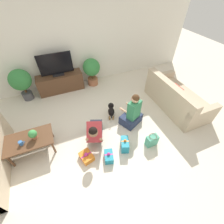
% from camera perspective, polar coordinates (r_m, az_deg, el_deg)
% --- Properties ---
extents(ground_plane, '(16.00, 16.00, 0.00)m').
position_cam_1_polar(ground_plane, '(3.70, -4.26, -9.89)').
color(ground_plane, beige).
extents(wall_back, '(8.40, 0.06, 2.60)m').
position_cam_1_polar(wall_back, '(5.04, -16.04, 23.33)').
color(wall_back, white).
rests_on(wall_back, ground_plane).
extents(sofa_right, '(0.94, 1.89, 0.83)m').
position_cam_1_polar(sofa_right, '(4.65, 23.06, 4.85)').
color(sofa_right, '#C6B293').
rests_on(sofa_right, ground_plane).
extents(coffee_table, '(0.96, 0.58, 0.41)m').
position_cam_1_polar(coffee_table, '(3.64, -28.96, -9.53)').
color(coffee_table, brown).
rests_on(coffee_table, ground_plane).
extents(tv_console, '(1.40, 0.43, 0.57)m').
position_cam_1_polar(tv_console, '(5.19, -18.92, 10.51)').
color(tv_console, brown).
rests_on(tv_console, ground_plane).
extents(tv, '(0.97, 0.20, 0.68)m').
position_cam_1_polar(tv, '(4.91, -20.54, 16.15)').
color(tv, black).
rests_on(tv, tv_console).
extents(potted_plant_back_right, '(0.56, 0.56, 0.92)m').
position_cam_1_polar(potted_plant_back_right, '(5.13, -7.77, 15.81)').
color(potted_plant_back_right, '#A36042').
rests_on(potted_plant_back_right, ground_plane).
extents(potted_plant_back_left, '(0.60, 0.60, 0.98)m').
position_cam_1_polar(potted_plant_back_left, '(5.08, -31.39, 9.93)').
color(potted_plant_back_left, '#4C4C51').
rests_on(potted_plant_back_left, ground_plane).
extents(person_kneeling, '(0.56, 0.79, 0.75)m').
position_cam_1_polar(person_kneeling, '(3.42, -6.46, -7.29)').
color(person_kneeling, '#23232D').
rests_on(person_kneeling, ground_plane).
extents(person_sitting, '(0.64, 0.61, 0.94)m').
position_cam_1_polar(person_sitting, '(3.79, 7.74, -0.50)').
color(person_sitting, '#283351').
rests_on(person_sitting, ground_plane).
extents(dog, '(0.27, 0.48, 0.33)m').
position_cam_1_polar(dog, '(4.03, -0.32, 0.76)').
color(dog, black).
rests_on(dog, ground_plane).
extents(gift_box_a, '(0.31, 0.35, 0.19)m').
position_cam_1_polar(gift_box_a, '(3.39, -9.67, -16.35)').
color(gift_box_a, orange).
rests_on(gift_box_a, ground_plane).
extents(gift_box_b, '(0.26, 0.35, 0.31)m').
position_cam_1_polar(gift_box_b, '(3.44, 4.86, -12.19)').
color(gift_box_b, teal).
rests_on(gift_box_b, ground_plane).
extents(gift_box_c, '(0.25, 0.32, 0.22)m').
position_cam_1_polar(gift_box_c, '(3.33, -1.23, -16.56)').
color(gift_box_c, teal).
rests_on(gift_box_c, ground_plane).
extents(gift_bag_a, '(0.27, 0.18, 0.31)m').
position_cam_1_polar(gift_bag_a, '(3.59, 14.91, -10.45)').
color(gift_bag_a, '#4CA384').
rests_on(gift_bag_a, ground_plane).
extents(mug, '(0.12, 0.08, 0.09)m').
position_cam_1_polar(mug, '(3.56, -31.36, -10.07)').
color(mug, '#386BAD').
rests_on(mug, coffee_table).
extents(tabletop_plant, '(0.17, 0.17, 0.22)m').
position_cam_1_polar(tabletop_plant, '(3.48, -27.93, -7.53)').
color(tabletop_plant, '#A36042').
rests_on(tabletop_plant, coffee_table).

